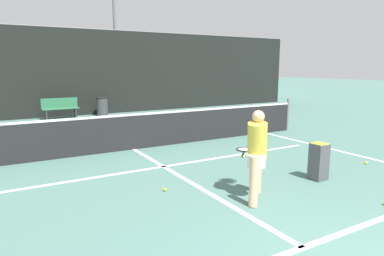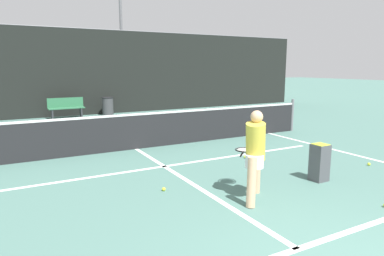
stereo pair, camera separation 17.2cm
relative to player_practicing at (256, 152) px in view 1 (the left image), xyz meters
name	(u,v)px [view 1 (the left image)]	position (x,y,z in m)	size (l,w,h in m)	color
court_baseline_near	(303,248)	(-0.55, -1.53, -0.78)	(11.00, 0.10, 0.01)	white
court_service_line	(164,166)	(-0.55, 2.36, -0.78)	(8.25, 0.10, 0.01)	white
court_center_mark	(187,180)	(-0.55, 1.32, -0.78)	(0.10, 5.71, 0.01)	white
court_sideline_right	(341,151)	(3.96, 1.32, -0.78)	(0.10, 6.71, 0.01)	white
net	(133,130)	(-0.55, 4.18, -0.27)	(11.09, 0.09, 1.07)	slate
fence_back	(73,73)	(-0.55, 11.43, 1.10)	(24.00, 0.06, 3.78)	black
player_practicing	(256,152)	(0.00, 0.00, 0.00)	(0.79, 1.10, 1.46)	#DBAD84
tennis_ball_scattered_0	(366,163)	(3.42, 0.28, -0.75)	(0.07, 0.07, 0.07)	#D1E033
tennis_ball_scattered_3	(165,189)	(-1.17, 1.00, -0.75)	(0.07, 0.07, 0.07)	#D1E033
tennis_ball_scattered_10	(244,157)	(1.40, 2.07, -0.75)	(0.07, 0.07, 0.07)	#D1E033
ball_hopper	(319,161)	(1.66, 0.12, -0.41)	(0.28, 0.28, 0.71)	#4C4C51
courtside_bench	(60,108)	(-1.30, 10.71, -0.32)	(1.44, 0.42, 0.86)	#33724C
trash_bin	(102,107)	(0.46, 10.81, -0.38)	(0.50, 0.50, 0.81)	#3F3F42
parked_car	(93,96)	(0.83, 13.93, -0.15)	(1.72, 4.14, 1.50)	black
floodlight_mast	(114,12)	(2.47, 14.94, 4.28)	(1.10, 0.24, 7.88)	slate
building_far	(38,63)	(-0.55, 24.53, 1.62)	(36.00, 2.40, 4.80)	beige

